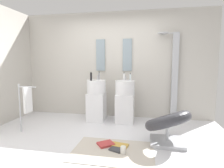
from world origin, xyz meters
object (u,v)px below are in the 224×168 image
shower_column (174,75)px  lounge_chair (168,124)px  magazine_charcoal (117,149)px  pedestal_sink_right (125,101)px  pedestal_sink_left (96,100)px  soap_bottle_white (124,77)px  magazine_ochre (119,145)px  soap_bottle_grey (99,76)px  magazine_red (106,144)px  soap_bottle_clear (130,77)px  coffee_mug (123,150)px  soap_bottle_black (91,77)px  towel_rack (26,101)px

shower_column → lounge_chair: bearing=-100.9°
lounge_chair → magazine_charcoal: 0.94m
pedestal_sink_right → pedestal_sink_left: bearing=180.0°
soap_bottle_white → pedestal_sink_left: bearing=-170.8°
magazine_ochre → soap_bottle_grey: soap_bottle_grey is taller
magazine_red → soap_bottle_clear: 1.73m
soap_bottle_clear → coffee_mug: bearing=-88.4°
soap_bottle_white → soap_bottle_black: 0.75m
pedestal_sink_left → soap_bottle_white: soap_bottle_white is taller
pedestal_sink_right → soap_bottle_white: soap_bottle_white is taller
magazine_ochre → magazine_charcoal: size_ratio=1.36×
soap_bottle_black → towel_rack: bearing=-142.4°
pedestal_sink_left → shower_column: bearing=12.1°
magazine_red → towel_rack: bearing=132.0°
soap_bottle_clear → soap_bottle_white: bearing=-174.3°
magazine_red → soap_bottle_white: 1.70m
towel_rack → coffee_mug: size_ratio=9.08×
soap_bottle_white → soap_bottle_black: size_ratio=0.91×
pedestal_sink_left → lounge_chair: (1.51, -0.99, -0.15)m
lounge_chair → soap_bottle_grey: bearing=142.4°
magazine_ochre → coffee_mug: size_ratio=2.72×
pedestal_sink_left → lounge_chair: 1.81m
pedestal_sink_left → towel_rack: 1.49m
magazine_red → soap_bottle_grey: (-0.47, 1.41, 1.02)m
towel_rack → magazine_red: bearing=-10.4°
pedestal_sink_left → magazine_ochre: size_ratio=3.72×
pedestal_sink_right → shower_column: 1.30m
lounge_chair → soap_bottle_grey: 1.99m
lounge_chair → magazine_ochre: bearing=-161.3°
lounge_chair → soap_bottle_clear: bearing=123.5°
magazine_red → soap_bottle_white: (0.13, 1.36, 1.02)m
pedestal_sink_left → soap_bottle_black: soap_bottle_black is taller
towel_rack → coffee_mug: (1.96, -0.52, -0.57)m
pedestal_sink_left → magazine_red: bearing=-68.1°
magazine_red → soap_bottle_grey: bearing=71.1°
shower_column → soap_bottle_grey: (-1.74, -0.23, -0.03)m
coffee_mug → soap_bottle_grey: (-0.79, 1.63, 0.99)m
lounge_chair → shower_column: bearing=79.1°
soap_bottle_white → soap_bottle_clear: soap_bottle_white is taller
pedestal_sink_right → soap_bottle_black: 0.94m
magazine_charcoal → soap_bottle_white: size_ratio=1.19×
pedestal_sink_right → lounge_chair: pedestal_sink_right is taller
pedestal_sink_right → towel_rack: 2.05m
shower_column → coffee_mug: 2.32m
pedestal_sink_left → soap_bottle_white: 0.84m
soap_bottle_white → pedestal_sink_right: bearing=-69.6°
soap_bottle_white → coffee_mug: bearing=-83.1°
towel_rack → coffee_mug: 2.11m
lounge_chair → towel_rack: bearing=179.3°
magazine_red → soap_bottle_grey: size_ratio=1.34×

